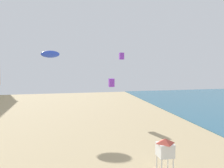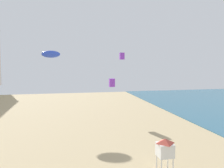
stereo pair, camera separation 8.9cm
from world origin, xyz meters
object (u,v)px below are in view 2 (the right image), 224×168
kite_purple_box_2 (112,83)px  kite_purple_box (122,56)px  lifeguard_stand (165,148)px  kite_blue_parafoil (51,54)px

kite_purple_box_2 → kite_purple_box: bearing=-82.5°
kite_purple_box → kite_purple_box_2: size_ratio=0.74×
lifeguard_stand → kite_purple_box_2: bearing=82.6°
kite_purple_box → lifeguard_stand: bearing=-91.5°
kite_purple_box → kite_purple_box_2: (-0.52, 4.01, -3.84)m
lifeguard_stand → kite_purple_box_2: 19.06m
kite_purple_box → kite_blue_parafoil: size_ratio=0.32×
lifeguard_stand → kite_purple_box_2: size_ratio=2.09×
kite_blue_parafoil → kite_purple_box_2: bearing=-23.0°
kite_purple_box → kite_purple_box_2: bearing=97.5°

